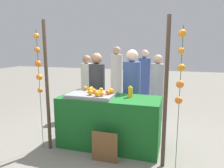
{
  "coord_description": "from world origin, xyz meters",
  "views": [
    {
      "loc": [
        1.05,
        -3.32,
        1.72
      ],
      "look_at": [
        0.0,
        0.15,
        1.07
      ],
      "focal_mm": 33.94,
      "sensor_mm": 36.0,
      "label": 1
    }
  ],
  "objects_px": {
    "stall_counter": "(109,122)",
    "orange_1": "(111,91)",
    "vendor_right": "(131,96)",
    "chalkboard_sign": "(105,147)",
    "vendor_left": "(97,95)",
    "orange_0": "(108,92)",
    "juice_bottle": "(130,92)"
  },
  "relations": [
    {
      "from": "stall_counter",
      "to": "juice_bottle",
      "type": "distance_m",
      "value": 0.63
    },
    {
      "from": "orange_0",
      "to": "orange_1",
      "type": "bearing_deg",
      "value": 70.63
    },
    {
      "from": "stall_counter",
      "to": "orange_1",
      "type": "relative_size",
      "value": 18.89
    },
    {
      "from": "chalkboard_sign",
      "to": "vendor_left",
      "type": "xyz_separation_m",
      "value": [
        -0.54,
        1.12,
        0.51
      ]
    },
    {
      "from": "chalkboard_sign",
      "to": "vendor_left",
      "type": "bearing_deg",
      "value": 115.68
    },
    {
      "from": "juice_bottle",
      "to": "chalkboard_sign",
      "type": "distance_m",
      "value": 1.0
    },
    {
      "from": "juice_bottle",
      "to": "vendor_left",
      "type": "bearing_deg",
      "value": 148.51
    },
    {
      "from": "orange_1",
      "to": "vendor_right",
      "type": "bearing_deg",
      "value": 66.45
    },
    {
      "from": "vendor_right",
      "to": "stall_counter",
      "type": "bearing_deg",
      "value": -115.07
    },
    {
      "from": "orange_0",
      "to": "vendor_left",
      "type": "distance_m",
      "value": 0.82
    },
    {
      "from": "stall_counter",
      "to": "chalkboard_sign",
      "type": "height_order",
      "value": "stall_counter"
    },
    {
      "from": "orange_0",
      "to": "juice_bottle",
      "type": "distance_m",
      "value": 0.39
    },
    {
      "from": "orange_1",
      "to": "juice_bottle",
      "type": "xyz_separation_m",
      "value": [
        0.31,
        0.09,
        -0.02
      ]
    },
    {
      "from": "chalkboard_sign",
      "to": "vendor_left",
      "type": "distance_m",
      "value": 1.34
    },
    {
      "from": "chalkboard_sign",
      "to": "vendor_left",
      "type": "relative_size",
      "value": 0.3
    },
    {
      "from": "juice_bottle",
      "to": "vendor_right",
      "type": "height_order",
      "value": "vendor_right"
    },
    {
      "from": "orange_0",
      "to": "vendor_left",
      "type": "xyz_separation_m",
      "value": [
        -0.44,
        0.65,
        -0.23
      ]
    },
    {
      "from": "stall_counter",
      "to": "orange_1",
      "type": "height_order",
      "value": "orange_1"
    },
    {
      "from": "vendor_left",
      "to": "stall_counter",
      "type": "bearing_deg",
      "value": -52.53
    },
    {
      "from": "stall_counter",
      "to": "orange_1",
      "type": "distance_m",
      "value": 0.54
    },
    {
      "from": "juice_bottle",
      "to": "vendor_left",
      "type": "distance_m",
      "value": 0.94
    },
    {
      "from": "chalkboard_sign",
      "to": "vendor_right",
      "type": "distance_m",
      "value": 1.24
    },
    {
      "from": "orange_0",
      "to": "chalkboard_sign",
      "type": "distance_m",
      "value": 0.88
    },
    {
      "from": "orange_0",
      "to": "chalkboard_sign",
      "type": "height_order",
      "value": "orange_0"
    },
    {
      "from": "stall_counter",
      "to": "orange_1",
      "type": "bearing_deg",
      "value": 29.09
    },
    {
      "from": "orange_1",
      "to": "vendor_left",
      "type": "distance_m",
      "value": 0.77
    },
    {
      "from": "orange_1",
      "to": "vendor_right",
      "type": "xyz_separation_m",
      "value": [
        0.24,
        0.55,
        -0.2
      ]
    },
    {
      "from": "orange_0",
      "to": "vendor_left",
      "type": "height_order",
      "value": "vendor_left"
    },
    {
      "from": "stall_counter",
      "to": "vendor_left",
      "type": "xyz_separation_m",
      "value": [
        -0.44,
        0.58,
        0.3
      ]
    },
    {
      "from": "chalkboard_sign",
      "to": "vendor_right",
      "type": "relative_size",
      "value": 0.29
    },
    {
      "from": "orange_0",
      "to": "orange_1",
      "type": "height_order",
      "value": "orange_1"
    },
    {
      "from": "orange_1",
      "to": "juice_bottle",
      "type": "distance_m",
      "value": 0.33
    }
  ]
}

